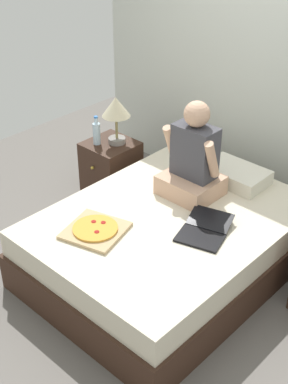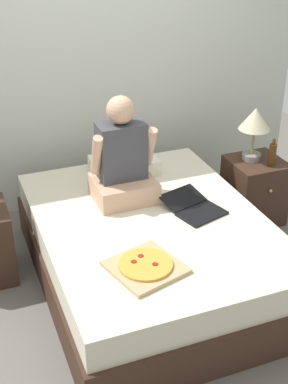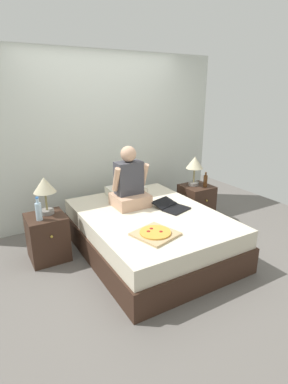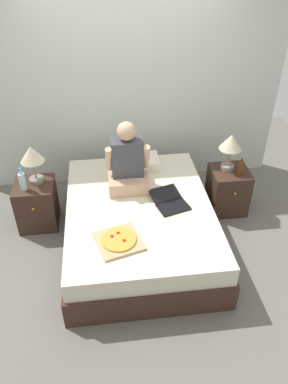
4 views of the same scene
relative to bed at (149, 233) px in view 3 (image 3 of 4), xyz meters
The scene contains 13 objects.
ground_plane 0.26m from the bed, ahead, with size 5.93×5.93×0.00m, color #66605B.
wall_back 1.71m from the bed, 90.00° to the left, with size 3.93×0.12×2.50m, color silver.
bed is the anchor object (origin of this frame).
nightstand_left 1.24m from the bed, 157.56° to the left, with size 0.44×0.47×0.56m.
lamp_on_left_nightstand 1.37m from the bed, 154.67° to the left, with size 0.26×0.26×0.45m.
water_bottle 1.35m from the bed, 162.64° to the left, with size 0.07×0.07×0.28m.
nightstand_right 1.24m from the bed, 22.44° to the left, with size 0.44×0.47×0.56m.
lamp_on_right_nightstand 1.38m from the bed, 25.13° to the left, with size 0.26×0.26×0.45m.
beer_bottle 1.33m from the bed, 17.06° to the left, with size 0.06×0.06×0.23m.
pillow 0.82m from the bed, 85.06° to the left, with size 0.52×0.34×0.12m, color silver.
person_seated 0.66m from the bed, 102.95° to the left, with size 0.47×0.40×0.78m.
laptop 0.44m from the bed, ahead, with size 0.42×0.49×0.07m.
pizza_box 0.65m from the bed, 115.32° to the right, with size 0.49×0.49×0.05m.
Camera 3 is at (-1.77, -2.89, 1.96)m, focal length 28.00 mm.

